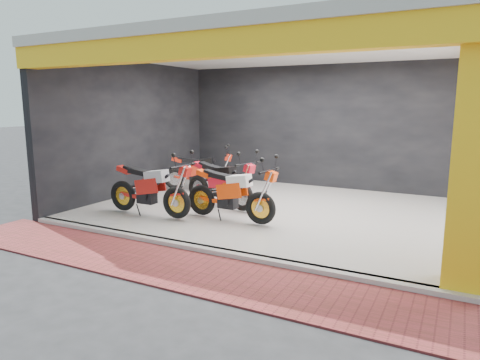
% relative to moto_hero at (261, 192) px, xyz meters
% --- Properties ---
extents(ground, '(80.00, 80.00, 0.00)m').
position_rel_moto_hero_xyz_m(ground, '(-0.26, -0.55, -0.76)').
color(ground, '#2D2D30').
rests_on(ground, ground).
extents(showroom_floor, '(8.00, 6.00, 0.10)m').
position_rel_moto_hero_xyz_m(showroom_floor, '(-0.26, 1.45, -0.71)').
color(showroom_floor, silver).
rests_on(showroom_floor, ground).
extents(showroom_ceiling, '(8.40, 6.40, 0.20)m').
position_rel_moto_hero_xyz_m(showroom_ceiling, '(-0.26, 1.45, 2.84)').
color(showroom_ceiling, beige).
rests_on(showroom_ceiling, corner_column).
extents(back_wall, '(8.20, 0.20, 3.50)m').
position_rel_moto_hero_xyz_m(back_wall, '(-0.26, 4.55, 0.99)').
color(back_wall, black).
rests_on(back_wall, ground).
extents(left_wall, '(0.20, 6.20, 3.50)m').
position_rel_moto_hero_xyz_m(left_wall, '(-4.36, 1.45, 0.99)').
color(left_wall, black).
rests_on(left_wall, ground).
extents(corner_column, '(0.50, 0.50, 3.50)m').
position_rel_moto_hero_xyz_m(corner_column, '(3.49, -1.30, 0.99)').
color(corner_column, yellow).
rests_on(corner_column, ground).
extents(header_beam_front, '(8.40, 0.30, 0.40)m').
position_rel_moto_hero_xyz_m(header_beam_front, '(-0.26, -1.55, 2.54)').
color(header_beam_front, yellow).
rests_on(header_beam_front, corner_column).
extents(floor_kerb, '(8.00, 0.20, 0.10)m').
position_rel_moto_hero_xyz_m(floor_kerb, '(-0.26, -1.57, -0.71)').
color(floor_kerb, silver).
rests_on(floor_kerb, ground).
extents(paver_front, '(9.00, 1.40, 0.03)m').
position_rel_moto_hero_xyz_m(paver_front, '(-0.26, -2.35, -0.74)').
color(paver_front, '#983134').
rests_on(paver_front, ground).
extents(moto_hero, '(2.18, 0.90, 1.31)m').
position_rel_moto_hero_xyz_m(moto_hero, '(0.00, 0.00, 0.00)').
color(moto_hero, '#FF440A').
rests_on(moto_hero, showroom_floor).
extents(moto_row_a, '(2.21, 0.82, 1.35)m').
position_rel_moto_hero_xyz_m(moto_row_a, '(-1.68, -0.41, 0.02)').
color(moto_row_a, '#B01912').
rests_on(moto_row_a, showroom_floor).
extents(moto_row_b, '(2.26, 1.29, 1.30)m').
position_rel_moto_hero_xyz_m(moto_row_b, '(-0.81, 0.78, -0.01)').
color(moto_row_b, red).
rests_on(moto_row_b, showroom_floor).
extents(moto_row_d, '(2.09, 1.45, 1.20)m').
position_rel_moto_hero_xyz_m(moto_row_d, '(-2.37, 2.58, -0.05)').
color(moto_row_d, red).
rests_on(moto_row_d, showroom_floor).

